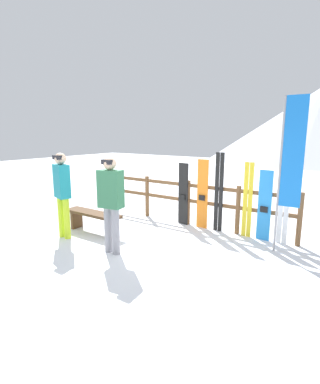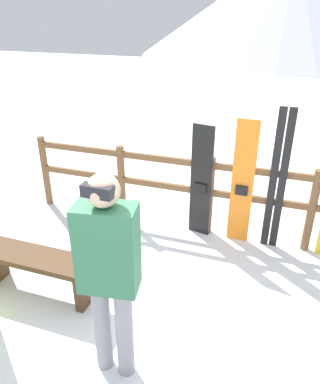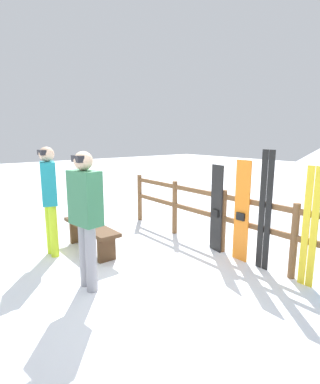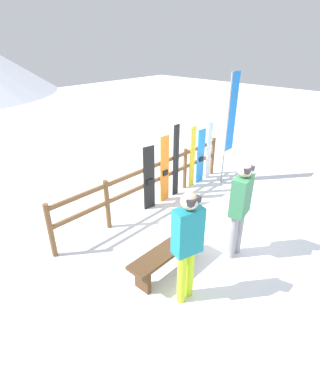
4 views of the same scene
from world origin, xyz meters
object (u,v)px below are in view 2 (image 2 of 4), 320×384
Objects in this scene: person_plaid_green at (109,268)px; snowboard_orange at (242,184)px; ski_pair_black at (278,182)px; snowboard_black_stripe at (201,182)px; bench at (36,264)px.

snowboard_orange is at bearing 73.84° from person_plaid_green.
person_plaid_green is 2.39m from snowboard_orange.
ski_pair_black reaches higher than snowboard_orange.
ski_pair_black is at bearing 0.48° from snowboard_orange.
snowboard_black_stripe is at bearing 86.26° from person_plaid_green.
ski_pair_black is (1.06, 2.29, -0.15)m from person_plaid_green.
ski_pair_black is (2.23, 1.70, 0.54)m from bench.
snowboard_orange is (0.66, 2.28, -0.24)m from person_plaid_green.
snowboard_orange is 0.41m from ski_pair_black.
bench is 0.83× the size of person_plaid_green.
snowboard_orange is (1.83, 1.69, 0.45)m from bench.
person_plaid_green reaches higher than snowboard_orange.
ski_pair_black is at bearing 65.09° from person_plaid_green.
person_plaid_green reaches higher than bench.
snowboard_black_stripe is at bearing -179.99° from snowboard_orange.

